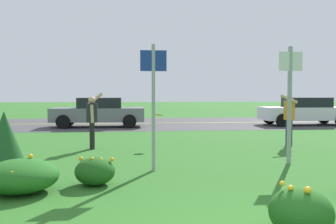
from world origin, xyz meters
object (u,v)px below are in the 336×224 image
at_px(sign_post_near_path, 153,95).
at_px(sign_post_by_roadside, 290,93).
at_px(person_catcher_orange_shirt, 289,115).
at_px(person_thrower_dark_shirt, 92,118).
at_px(car_white_center_left, 305,111).
at_px(frisbee_orange, 158,115).
at_px(car_gray_center_right, 98,112).

relative_size(sign_post_near_path, sign_post_by_roadside, 0.98).
bearing_deg(sign_post_by_roadside, person_catcher_orange_shirt, 66.82).
xyz_separation_m(person_thrower_dark_shirt, car_white_center_left, (10.25, 7.59, -0.20)).
bearing_deg(sign_post_near_path, frisbee_orange, 84.08).
xyz_separation_m(person_thrower_dark_shirt, frisbee_orange, (1.99, 0.07, 0.07)).
bearing_deg(person_catcher_orange_shirt, sign_post_by_roadside, -113.18).
relative_size(frisbee_orange, car_gray_center_right, 0.06).
xyz_separation_m(frisbee_orange, car_white_center_left, (8.26, 7.52, -0.27)).
distance_m(person_thrower_dark_shirt, car_gray_center_right, 7.60).
relative_size(person_thrower_dark_shirt, frisbee_orange, 6.14).
height_order(sign_post_by_roadside, car_white_center_left, sign_post_by_roadside).
bearing_deg(frisbee_orange, sign_post_near_path, -95.92).
bearing_deg(person_thrower_dark_shirt, frisbee_orange, 2.11).
height_order(person_thrower_dark_shirt, frisbee_orange, person_thrower_dark_shirt).
xyz_separation_m(sign_post_by_roadside, frisbee_orange, (-2.88, 3.00, -0.66)).
relative_size(sign_post_near_path, car_gray_center_right, 0.60).
xyz_separation_m(sign_post_near_path, sign_post_by_roadside, (3.24, 0.48, 0.03)).
bearing_deg(person_catcher_orange_shirt, car_gray_center_right, 131.20).
relative_size(sign_post_near_path, person_thrower_dark_shirt, 1.60).
distance_m(person_catcher_orange_shirt, frisbee_orange, 4.17).
height_order(sign_post_near_path, sign_post_by_roadside, sign_post_by_roadside).
bearing_deg(sign_post_near_path, car_white_center_left, 51.91).
xyz_separation_m(sign_post_near_path, person_catcher_orange_shirt, (4.53, 3.50, -0.66)).
bearing_deg(car_white_center_left, person_thrower_dark_shirt, -143.48).
distance_m(person_catcher_orange_shirt, car_white_center_left, 8.55).
xyz_separation_m(sign_post_near_path, frisbee_orange, (0.36, 3.49, -0.63)).
xyz_separation_m(person_catcher_orange_shirt, car_gray_center_right, (-6.57, 7.51, -0.24)).
bearing_deg(frisbee_orange, sign_post_by_roadside, -46.19).
xyz_separation_m(sign_post_near_path, car_gray_center_right, (-2.04, 11.01, -0.90)).
bearing_deg(sign_post_by_roadside, car_gray_center_right, 116.65).
distance_m(sign_post_near_path, frisbee_orange, 3.56).
bearing_deg(sign_post_by_roadside, car_white_center_left, 62.90).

